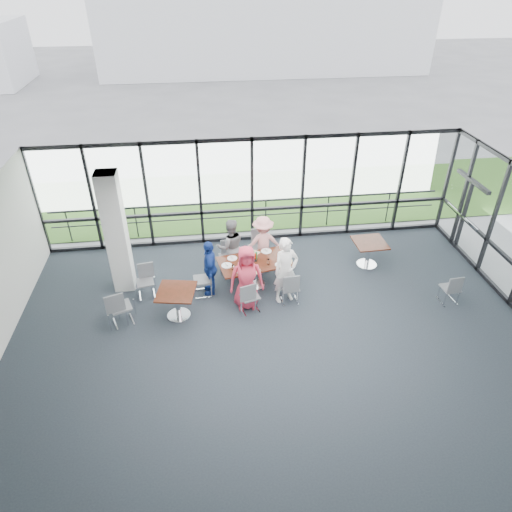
{
  "coord_description": "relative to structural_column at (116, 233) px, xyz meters",
  "views": [
    {
      "loc": [
        -1.43,
        -7.04,
        7.22
      ],
      "look_at": [
        -0.23,
        2.32,
        1.1
      ],
      "focal_mm": 32.0,
      "sensor_mm": 36.0,
      "label": 1
    }
  ],
  "objects": [
    {
      "name": "menu_a",
      "position": [
        3.31,
        -0.85,
        -0.85
      ],
      "size": [
        0.33,
        0.23,
        0.0
      ],
      "primitive_type": "cube",
      "rotation": [
        0.0,
        0.0,
        -0.03
      ],
      "color": "white",
      "rests_on": "main_table"
    },
    {
      "name": "tumbler_a",
      "position": [
        3.24,
        -0.65,
        -0.78
      ],
      "size": [
        0.07,
        0.07,
        0.14
      ],
      "primitive_type": "cylinder",
      "color": "white",
      "rests_on": "main_table"
    },
    {
      "name": "exit_door",
      "position": [
        9.6,
        0.75,
        -0.55
      ],
      "size": [
        0.12,
        1.6,
        2.1
      ],
      "primitive_type": "cube",
      "color": "black",
      "rests_on": "ground"
    },
    {
      "name": "chair_main_end",
      "position": [
        2.01,
        -0.61,
        -1.15
      ],
      "size": [
        0.46,
        0.46,
        0.9
      ],
      "primitive_type": null,
      "rotation": [
        0.0,
        0.0,
        -1.52
      ],
      "color": "slate",
      "rests_on": "ground"
    },
    {
      "name": "diner_end",
      "position": [
        2.23,
        -0.53,
        -0.85
      ],
      "size": [
        0.51,
        0.9,
        1.51
      ],
      "primitive_type": "imported",
      "rotation": [
        0.0,
        0.0,
        -1.6
      ],
      "color": "navy",
      "rests_on": "ground"
    },
    {
      "name": "condiment_caddy",
      "position": [
        3.38,
        -0.39,
        -0.83
      ],
      "size": [
        0.1,
        0.07,
        0.04
      ],
      "primitive_type": "cube",
      "color": "black",
      "rests_on": "main_table"
    },
    {
      "name": "chair_main_nl",
      "position": [
        3.13,
        -1.4,
        -1.17
      ],
      "size": [
        0.52,
        0.52,
        0.86
      ],
      "primitive_type": null,
      "rotation": [
        0.0,
        0.0,
        0.29
      ],
      "color": "slate",
      "rests_on": "ground"
    },
    {
      "name": "menu_b",
      "position": [
        4.18,
        -0.5,
        -0.85
      ],
      "size": [
        0.34,
        0.28,
        0.0
      ],
      "primitive_type": "cube",
      "rotation": [
        0.0,
        0.0,
        -0.28
      ],
      "color": "white",
      "rests_on": "main_table"
    },
    {
      "name": "tumbler_d",
      "position": [
        2.8,
        -0.68,
        -0.79
      ],
      "size": [
        0.06,
        0.06,
        0.13
      ],
      "primitive_type": "cylinder",
      "color": "white",
      "rests_on": "main_table"
    },
    {
      "name": "plate_end",
      "position": [
        2.65,
        -0.5,
        -0.84
      ],
      "size": [
        0.28,
        0.28,
        0.01
      ],
      "primitive_type": "cylinder",
      "color": "white",
      "rests_on": "main_table"
    },
    {
      "name": "ketchup_bottle",
      "position": [
        3.39,
        -0.33,
        -0.76
      ],
      "size": [
        0.06,
        0.06,
        0.18
      ],
      "primitive_type": "cylinder",
      "color": "#B71F00",
      "rests_on": "main_table"
    },
    {
      "name": "side_table_right",
      "position": [
        6.63,
        0.15,
        -0.97
      ],
      "size": [
        0.89,
        0.89,
        0.75
      ],
      "rotation": [
        0.0,
        0.0,
        0.04
      ],
      "color": "#381B0E",
      "rests_on": "ground"
    },
    {
      "name": "floor",
      "position": [
        3.6,
        -3.0,
        -1.61
      ],
      "size": [
        12.0,
        10.0,
        0.02
      ],
      "primitive_type": "cube",
      "color": "#232A33",
      "rests_on": "ground"
    },
    {
      "name": "plate_nl",
      "position": [
        2.96,
        -0.77,
        -0.84
      ],
      "size": [
        0.25,
        0.25,
        0.01
      ],
      "primitive_type": "cylinder",
      "color": "white",
      "rests_on": "main_table"
    },
    {
      "name": "hangar_main",
      "position": [
        7.6,
        29.0,
        1.4
      ],
      "size": [
        24.0,
        10.0,
        6.0
      ],
      "primitive_type": "cube",
      "color": "white",
      "rests_on": "ground"
    },
    {
      "name": "chair_main_fr",
      "position": [
        3.61,
        0.64,
        -1.11
      ],
      "size": [
        0.57,
        0.57,
        0.98
      ],
      "primitive_type": null,
      "rotation": [
        0.0,
        0.0,
        3.35
      ],
      "color": "slate",
      "rests_on": "ground"
    },
    {
      "name": "main_table",
      "position": [
        3.37,
        -0.38,
        -0.98
      ],
      "size": [
        1.99,
        1.33,
        0.75
      ],
      "rotation": [
        0.0,
        0.0,
        0.19
      ],
      "color": "#381B0E",
      "rests_on": "ground"
    },
    {
      "name": "guard_rail",
      "position": [
        3.6,
        2.6,
        -1.1
      ],
      "size": [
        12.0,
        0.06,
        0.06
      ],
      "primitive_type": "cylinder",
      "rotation": [
        0.0,
        1.57,
        0.0
      ],
      "color": "#2D2D33",
      "rests_on": "ground"
    },
    {
      "name": "ceiling",
      "position": [
        3.6,
        -3.0,
        1.6
      ],
      "size": [
        12.0,
        10.0,
        0.04
      ],
      "primitive_type": "cube",
      "color": "silver",
      "rests_on": "ground"
    },
    {
      "name": "structural_column",
      "position": [
        0.0,
        0.0,
        0.0
      ],
      "size": [
        0.5,
        0.5,
        3.2
      ],
      "primitive_type": "cube",
      "color": "white",
      "rests_on": "ground"
    },
    {
      "name": "plate_nr",
      "position": [
        3.99,
        -0.64,
        -0.84
      ],
      "size": [
        0.25,
        0.25,
        0.01
      ],
      "primitive_type": "cylinder",
      "color": "white",
      "rests_on": "main_table"
    },
    {
      "name": "green_bottle",
      "position": [
        3.43,
        -0.28,
        -0.75
      ],
      "size": [
        0.05,
        0.05,
        0.2
      ],
      "primitive_type": "cylinder",
      "color": "#287737",
      "rests_on": "main_table"
    },
    {
      "name": "side_table_left",
      "position": [
        1.4,
        -1.4,
        -0.96
      ],
      "size": [
        1.02,
        1.02,
        0.75
      ],
      "rotation": [
        0.0,
        0.0,
        -0.19
      ],
      "color": "#381B0E",
      "rests_on": "ground"
    },
    {
      "name": "chair_spare_lb",
      "position": [
        0.58,
        -0.49,
        -1.17
      ],
      "size": [
        0.48,
        0.48,
        0.85
      ],
      "primitive_type": null,
      "rotation": [
        0.0,
        0.0,
        3.31
      ],
      "color": "slate",
      "rests_on": "ground"
    },
    {
      "name": "chair_main_fl",
      "position": [
        2.72,
        0.45,
        -1.19
      ],
      "size": [
        0.47,
        0.47,
        0.82
      ],
      "primitive_type": null,
      "rotation": [
        0.0,
        0.0,
        3.33
      ],
      "color": "slate",
      "rests_on": "ground"
    },
    {
      "name": "chair_main_nr",
      "position": [
        4.16,
        -1.17,
        -1.17
      ],
      "size": [
        0.45,
        0.45,
        0.87
      ],
      "primitive_type": null,
      "rotation": [
        0.0,
        0.0,
        0.05
      ],
      "color": "slate",
      "rests_on": "ground"
    },
    {
      "name": "chair_spare_la",
      "position": [
        0.1,
        -1.47,
        -1.13
      ],
      "size": [
        0.59,
        0.59,
        0.94
      ],
      "primitive_type": null,
      "rotation": [
        0.0,
        0.0,
        0.34
      ],
      "color": "slate",
      "rests_on": "ground"
    },
    {
      "name": "curtain_wall_back",
      "position": [
        3.6,
        2.0,
        0.0
      ],
      "size": [
        12.0,
        0.1,
        3.2
      ],
      "primitive_type": "cube",
      "color": "white",
      "rests_on": "ground"
    },
    {
      "name": "chair_spare_r",
      "position": [
        8.1,
        -1.7,
        -1.19
      ],
      "size": [
        0.44,
        0.44,
        0.83
      ],
      "primitive_type": null,
      "rotation": [
        0.0,
        0.0,
        0.08
      ],
      "color": "slate",
      "rests_on": "ground"
    },
    {
      "name": "tumbler_c",
      "position": [
        3.37,
        -0.12,
        -0.79
      ],
      "size": [
        0.06,
        0.06,
        0.13
      ],
      "primitive_type": "cylinder",
      "color": "white",
      "rests_on": "main_table"
    },
    {
      "name": "diner_near_right",
      "position": [
        4.06,
        -1.08,
        -0.72
      ],
      "size": [
        0.75,
        0.63,
        1.76
      ],
      "primitive_type": "imported",
      "rotation": [
        0.0,
        0.0,
        0.29
      ],
      "color": "white",
      "rests_on": "ground"
    },
    {
      "name": "grass_strip",
      "position": [
        3.6,
        5.0,
        -1.59
      ],
      "size": [
        80.0,
        5.0,
        0.01
      ],
      "primitive_type": "cube",
      "color": "#385C23",
      "rests_on": "ground"
    },
    {
      "name": "menu_c",
      "position": [
        3.42,
        -0.02,
        -0.85
      ],
      "size": [
        0.34,
        0.35,
        0.0
      ],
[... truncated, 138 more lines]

